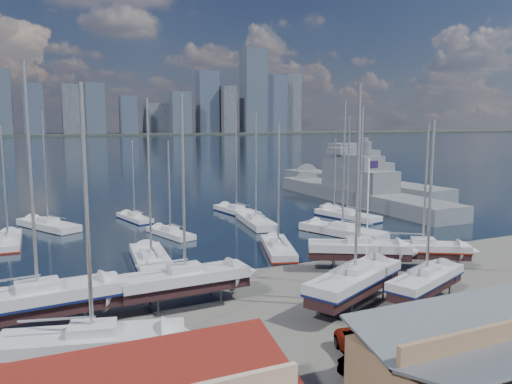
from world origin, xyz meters
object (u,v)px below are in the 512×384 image
naval_ship_east (358,193)px  flagpole (368,213)px  naval_ship_west (356,182)px  sailboat_cradle_0 (38,300)px

naval_ship_east → flagpole: bearing=145.2°
naval_ship_east → naval_ship_west: bearing=-34.6°
sailboat_cradle_0 → naval_ship_west: 81.35m
flagpole → sailboat_cradle_0: bearing=177.9°
naval_ship_west → flagpole: 64.20m
sailboat_cradle_0 → naval_ship_east: size_ratio=0.40×
sailboat_cradle_0 → naval_ship_east: (52.86, 37.06, -0.51)m
naval_ship_east → sailboat_cradle_0: bearing=125.1°
sailboat_cradle_0 → flagpole: 26.69m
sailboat_cradle_0 → naval_ship_west: bearing=34.1°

